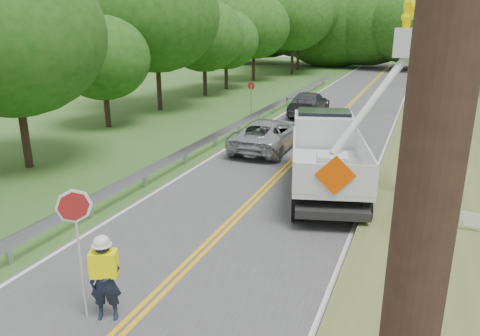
% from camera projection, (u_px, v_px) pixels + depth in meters
% --- Properties ---
extents(ground, '(140.00, 140.00, 0.00)m').
position_uv_depth(ground, '(125.00, 327.00, 9.00)').
color(ground, '#395D22').
rests_on(ground, ground).
extents(road, '(7.20, 96.00, 0.03)m').
position_uv_depth(road, '(304.00, 150.00, 21.36)').
color(road, '#434345').
rests_on(road, ground).
extents(guardrail, '(0.18, 48.00, 0.77)m').
position_uv_depth(guardrail, '(232.00, 127.00, 23.43)').
color(guardrail, '#A6A7AE').
rests_on(guardrail, ground).
extents(utility_poles, '(1.60, 43.30, 10.00)m').
position_uv_depth(utility_poles, '(435.00, 32.00, 20.64)').
color(utility_poles, black).
rests_on(utility_poles, ground).
extents(tall_grass_verge, '(7.00, 96.00, 0.30)m').
position_uv_depth(tall_grass_verge, '(474.00, 164.00, 18.79)').
color(tall_grass_verge, '#4F632E').
rests_on(tall_grass_verge, ground).
extents(treeline_left, '(10.67, 56.66, 10.94)m').
position_uv_depth(treeline_left, '(235.00, 21.00, 38.42)').
color(treeline_left, '#332319').
rests_on(treeline_left, ground).
extents(treeline_horizon, '(56.31, 14.08, 11.42)m').
position_uv_depth(treeline_horizon, '(388.00, 23.00, 57.17)').
color(treeline_horizon, '#184A10').
rests_on(treeline_horizon, ground).
extents(flagger, '(1.03, 0.71, 2.75)m').
position_uv_depth(flagger, '(104.00, 275.00, 8.97)').
color(flagger, '#191E33').
rests_on(flagger, road).
extents(bucket_truck, '(4.67, 7.18, 6.71)m').
position_uv_depth(bucket_truck, '(331.00, 144.00, 16.45)').
color(bucket_truck, black).
rests_on(bucket_truck, road).
extents(suv_silver, '(2.42, 5.17, 1.43)m').
position_uv_depth(suv_silver, '(268.00, 134.00, 21.24)').
color(suv_silver, '#A9ACB0').
rests_on(suv_silver, road).
extents(suv_darkgrey, '(2.21, 5.06, 1.45)m').
position_uv_depth(suv_darkgrey, '(309.00, 104.00, 29.10)').
color(suv_darkgrey, '#3B3D44').
rests_on(suv_darkgrey, road).
extents(stop_sign_permanent, '(0.48, 0.06, 2.27)m').
position_uv_depth(stop_sign_permanent, '(251.00, 95.00, 27.66)').
color(stop_sign_permanent, '#A6A7AE').
rests_on(stop_sign_permanent, ground).
extents(yard_sign, '(0.56, 0.07, 0.81)m').
position_uv_depth(yard_sign, '(472.00, 221.00, 12.38)').
color(yard_sign, white).
rests_on(yard_sign, ground).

